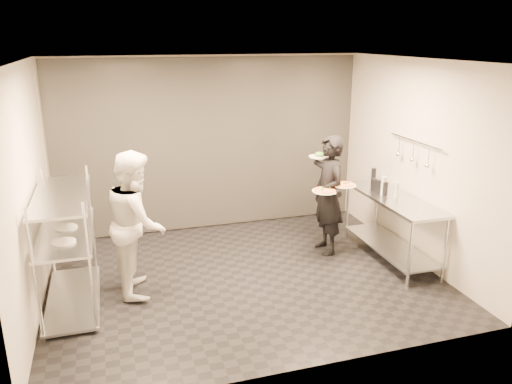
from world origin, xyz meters
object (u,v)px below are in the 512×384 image
object	(u,v)px
pass_rack	(67,243)
bottle_dark	(373,176)
waiter	(328,195)
pizza_plate_near	(325,190)
pos_monitor	(379,187)
bottle_clear	(397,190)
chef	(137,223)
bottle_green	(384,186)
prep_counter	(392,217)
pizza_plate_far	(345,185)
salad_plate	(320,155)

from	to	relation	value
pass_rack	bottle_dark	bearing A→B (deg)	8.86
waiter	bottle_dark	world-z (taller)	waiter
pass_rack	pizza_plate_near	distance (m)	3.41
bottle_dark	pos_monitor	bearing A→B (deg)	-110.17
bottle_dark	pass_rack	bearing A→B (deg)	-171.14
waiter	bottle_clear	size ratio (longest dim) A/B	8.15
chef	bottle_green	xyz separation A→B (m)	(3.42, 0.04, 0.16)
pos_monitor	bottle_dark	size ratio (longest dim) A/B	1.13
bottle_green	bottle_dark	bearing A→B (deg)	74.58
prep_counter	pizza_plate_far	distance (m)	0.83
pass_rack	chef	world-z (taller)	chef
pass_rack	bottle_green	distance (m)	4.25
pizza_plate_far	salad_plate	bearing A→B (deg)	107.79
bottle_green	bottle_clear	xyz separation A→B (m)	(0.12, -0.15, -0.03)
pizza_plate_far	bottle_dark	distance (m)	0.82
prep_counter	salad_plate	distance (m)	1.36
pass_rack	salad_plate	distance (m)	3.65
prep_counter	pos_monitor	world-z (taller)	pos_monitor
waiter	bottle_clear	xyz separation A→B (m)	(0.80, -0.50, 0.15)
waiter	pizza_plate_far	bearing A→B (deg)	29.37
pass_rack	chef	bearing A→B (deg)	7.13
waiter	bottle_clear	world-z (taller)	waiter
pizza_plate_near	bottle_clear	xyz separation A→B (m)	(0.97, -0.27, -0.00)
waiter	prep_counter	bearing A→B (deg)	57.93
chef	pos_monitor	xyz separation A→B (m)	(3.40, 0.11, 0.12)
pizza_plate_far	bottle_dark	size ratio (longest dim) A/B	1.30
pizza_plate_far	bottle_clear	bearing A→B (deg)	-21.49
pos_monitor	prep_counter	bearing A→B (deg)	-75.26
pizza_plate_far	bottle_clear	xyz separation A→B (m)	(0.67, -0.26, -0.06)
chef	salad_plate	xyz separation A→B (m)	(2.70, 0.67, 0.51)
chef	bottle_dark	size ratio (longest dim) A/B	7.42
pizza_plate_far	bottle_dark	bearing A→B (deg)	31.70
bottle_dark	pizza_plate_far	bearing A→B (deg)	-148.30
prep_counter	pizza_plate_near	bearing A→B (deg)	164.99
waiter	bottle_green	size ratio (longest dim) A/B	6.48
prep_counter	bottle_dark	bearing A→B (deg)	85.57
salad_plate	bottle_dark	world-z (taller)	salad_plate
prep_counter	salad_plate	size ratio (longest dim) A/B	5.75
pass_rack	pizza_plate_near	size ratio (longest dim) A/B	4.49
waiter	bottle_dark	xyz separation A→B (m)	(0.83, 0.20, 0.17)
pizza_plate_near	prep_counter	bearing A→B (deg)	-15.01
pizza_plate_far	salad_plate	world-z (taller)	salad_plate
pizza_plate_far	pos_monitor	world-z (taller)	pizza_plate_far
prep_counter	pos_monitor	xyz separation A→B (m)	(-0.12, 0.21, 0.39)
chef	bottle_clear	world-z (taller)	chef
waiter	bottle_clear	bearing A→B (deg)	57.84
pos_monitor	bottle_clear	bearing A→B (deg)	-72.83
prep_counter	salad_plate	bearing A→B (deg)	136.65
bottle_green	salad_plate	bearing A→B (deg)	138.76
pos_monitor	bottle_clear	xyz separation A→B (m)	(0.14, -0.23, 0.01)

